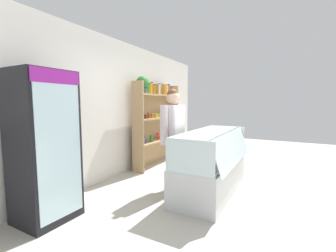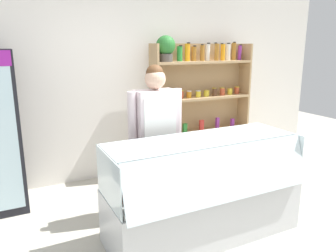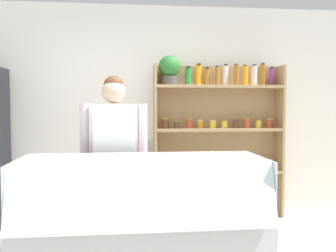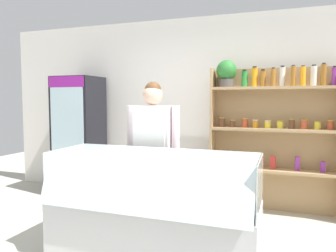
# 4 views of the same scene
# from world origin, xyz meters

# --- Properties ---
(ground_plane) EXTENTS (12.00, 12.00, 0.00)m
(ground_plane) POSITION_xyz_m (0.00, 0.00, 0.00)
(ground_plane) COLOR #B7B2A3
(back_wall) EXTENTS (6.80, 0.10, 2.70)m
(back_wall) POSITION_xyz_m (0.00, 2.12, 1.35)
(back_wall) COLOR white
(back_wall) RESTS_ON ground
(shelving_unit) EXTENTS (1.63, 0.29, 2.02)m
(shelving_unit) POSITION_xyz_m (0.89, 1.83, 1.17)
(shelving_unit) COLOR tan
(shelving_unit) RESTS_ON ground
(deli_display_case) EXTENTS (1.95, 0.78, 1.01)m
(deli_display_case) POSITION_xyz_m (-0.06, 0.13, 0.31)
(deli_display_case) COLOR silver
(deli_display_case) RESTS_ON ground
(shop_clerk) EXTENTS (0.63, 0.25, 1.69)m
(shop_clerk) POSITION_xyz_m (-0.30, 0.73, 1.01)
(shop_clerk) COLOR #2D2D38
(shop_clerk) RESTS_ON ground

